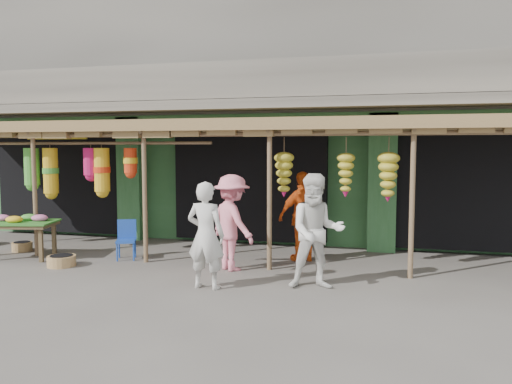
% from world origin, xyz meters
% --- Properties ---
extents(ground, '(80.00, 80.00, 0.00)m').
position_xyz_m(ground, '(0.00, 0.00, 0.00)').
color(ground, '#514C47').
rests_on(ground, ground).
extents(building, '(16.40, 6.80, 7.00)m').
position_xyz_m(building, '(-0.00, 4.87, 3.37)').
color(building, gray).
rests_on(building, ground).
extents(awning, '(14.00, 2.70, 2.79)m').
position_xyz_m(awning, '(-0.14, 0.80, 2.57)').
color(awning, brown).
rests_on(awning, ground).
extents(flower_table, '(1.65, 1.19, 0.89)m').
position_xyz_m(flower_table, '(-4.16, -0.53, 0.72)').
color(flower_table, brown).
rests_on(flower_table, ground).
extents(blue_chair, '(0.49, 0.50, 0.79)m').
position_xyz_m(blue_chair, '(-2.03, 0.00, 0.44)').
color(blue_chair, '#1942A6').
rests_on(blue_chair, ground).
extents(basket_mid, '(0.57, 0.57, 0.20)m').
position_xyz_m(basket_mid, '(-2.90, -0.91, 0.10)').
color(basket_mid, olive).
rests_on(basket_mid, ground).
extents(basket_right, '(0.54, 0.54, 0.19)m').
position_xyz_m(basket_right, '(-4.63, 0.12, 0.10)').
color(basket_right, olive).
rests_on(basket_right, ground).
extents(person_front, '(0.66, 0.46, 1.72)m').
position_xyz_m(person_front, '(0.29, -1.66, 0.86)').
color(person_front, silver).
rests_on(person_front, ground).
extents(person_right, '(1.03, 0.89, 1.84)m').
position_xyz_m(person_right, '(2.00, -1.21, 0.92)').
color(person_right, white).
rests_on(person_right, ground).
extents(person_vendor, '(1.11, 0.95, 1.79)m').
position_xyz_m(person_vendor, '(1.50, 0.67, 0.89)').
color(person_vendor, '#DC5414').
rests_on(person_vendor, ground).
extents(person_shopper, '(1.30, 1.23, 1.77)m').
position_xyz_m(person_shopper, '(0.33, -0.37, 0.88)').
color(person_shopper, pink).
rests_on(person_shopper, ground).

